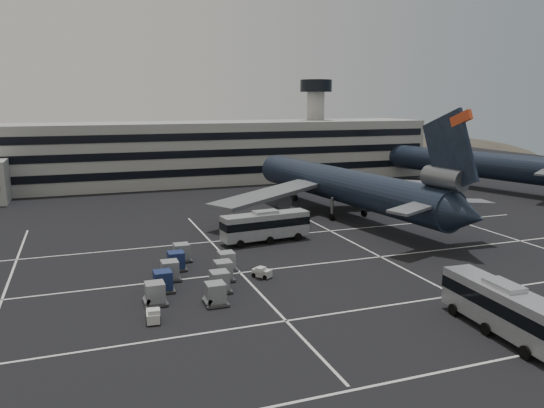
{
  "coord_description": "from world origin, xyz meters",
  "views": [
    {
      "loc": [
        -21.98,
        -50.37,
        18.93
      ],
      "look_at": [
        2.28,
        16.39,
        5.0
      ],
      "focal_mm": 35.0,
      "sensor_mm": 36.0,
      "label": 1
    }
  ],
  "objects_px": {
    "trijet_main": "(344,185)",
    "bus_far": "(265,225)",
    "tug_a": "(153,316)",
    "bus_near": "(502,306)",
    "uld_cluster": "(192,273)"
  },
  "relations": [
    {
      "from": "uld_cluster",
      "to": "tug_a",
      "type": "bearing_deg",
      "value": -120.64
    },
    {
      "from": "bus_near",
      "to": "tug_a",
      "type": "distance_m",
      "value": 29.35
    },
    {
      "from": "bus_near",
      "to": "tug_a",
      "type": "xyz_separation_m",
      "value": [
        -26.69,
        12.08,
        -1.81
      ]
    },
    {
      "from": "bus_far",
      "to": "bus_near",
      "type": "bearing_deg",
      "value": -171.62
    },
    {
      "from": "trijet_main",
      "to": "uld_cluster",
      "type": "height_order",
      "value": "trijet_main"
    },
    {
      "from": "bus_far",
      "to": "tug_a",
      "type": "distance_m",
      "value": 28.29
    },
    {
      "from": "bus_near",
      "to": "bus_far",
      "type": "height_order",
      "value": "bus_near"
    },
    {
      "from": "trijet_main",
      "to": "bus_far",
      "type": "xyz_separation_m",
      "value": [
        -17.33,
        -10.67,
        -2.88
      ]
    },
    {
      "from": "bus_far",
      "to": "trijet_main",
      "type": "bearing_deg",
      "value": -64.45
    },
    {
      "from": "trijet_main",
      "to": "tug_a",
      "type": "relative_size",
      "value": 26.9
    },
    {
      "from": "tug_a",
      "to": "uld_cluster",
      "type": "distance_m",
      "value": 10.39
    },
    {
      "from": "bus_far",
      "to": "tug_a",
      "type": "bearing_deg",
      "value": 134.42
    },
    {
      "from": "trijet_main",
      "to": "tug_a",
      "type": "bearing_deg",
      "value": -144.71
    },
    {
      "from": "trijet_main",
      "to": "bus_far",
      "type": "relative_size",
      "value": 4.61
    },
    {
      "from": "trijet_main",
      "to": "bus_near",
      "type": "distance_m",
      "value": 45.44
    }
  ]
}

